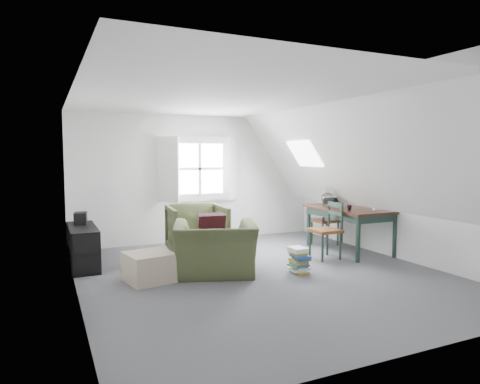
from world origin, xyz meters
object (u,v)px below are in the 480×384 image
ottoman (149,267)px  dining_chair_far (326,220)px  armchair_far (197,255)px  dining_chair_near (327,229)px  media_shelf (83,249)px  armchair_near (215,274)px  magazine_stack (299,260)px  dining_table (349,213)px

ottoman → dining_chair_far: dining_chair_far is taller
armchair_far → dining_chair_near: bearing=-24.0°
dining_chair_far → media_shelf: dining_chair_far is taller
armchair_near → dining_chair_far: 2.89m
dining_chair_far → dining_chair_near: size_ratio=0.99×
armchair_far → ottoman: size_ratio=1.64×
ottoman → magazine_stack: (2.09, -0.50, -0.01)m
dining_chair_far → armchair_far: bearing=-7.4°
dining_chair_near → media_shelf: size_ratio=0.77×
armchair_near → dining_table: 2.84m
magazine_stack → armchair_near: bearing=158.9°
ottoman → media_shelf: media_shelf is taller
dining_table → magazine_stack: size_ratio=4.23×
dining_chair_far → magazine_stack: (-1.52, -1.44, -0.30)m
armchair_far → dining_chair_near: size_ratio=1.03×
dining_chair_near → media_shelf: dining_chair_near is taller
dining_chair_near → dining_table: bearing=91.2°
ottoman → dining_chair_far: 3.74m
armchair_near → ottoman: size_ratio=1.96×
armchair_near → dining_chair_near: size_ratio=1.23×
dining_chair_far → dining_chair_near: 1.08m
dining_chair_far → magazine_stack: bearing=40.7°
media_shelf → magazine_stack: (2.85, -1.65, -0.09)m
dining_chair_near → armchair_far: bearing=-140.1°
dining_table → dining_chair_far: (-0.06, 0.61, -0.20)m
dining_table → dining_chair_far: 0.64m
armchair_far → magazine_stack: size_ratio=2.59×
armchair_far → magazine_stack: bearing=-52.9°
ottoman → dining_chair_near: size_ratio=0.63×
dining_table → media_shelf: 4.52m
dining_chair_near → magazine_stack: 1.11m
ottoman → dining_chair_near: (2.99, 0.06, 0.29)m
armchair_near → dining_table: size_ratio=0.73×
dining_chair_near → armchair_near: bearing=-107.2°
ottoman → armchair_near: bearing=-3.4°
dining_chair_far → media_shelf: 4.38m
dining_table → dining_chair_near: dining_chair_near is taller
ottoman → dining_table: size_ratio=0.37×
armchair_near → ottoman: (-0.94, 0.06, 0.20)m
dining_chair_near → media_shelf: bearing=-126.8°
armchair_near → magazine_stack: armchair_near is taller
armchair_far → dining_chair_far: size_ratio=1.04×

